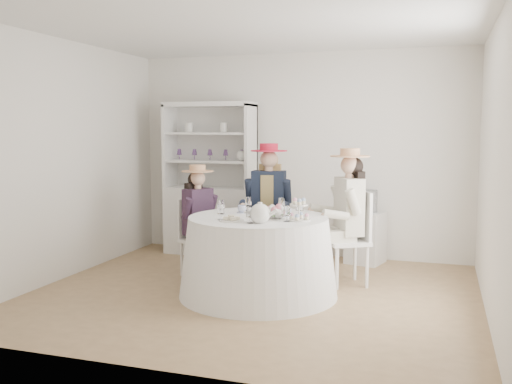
% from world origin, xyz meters
% --- Properties ---
extents(ground, '(4.50, 4.50, 0.00)m').
position_xyz_m(ground, '(0.00, 0.00, 0.00)').
color(ground, olive).
rests_on(ground, ground).
extents(ceiling, '(4.50, 4.50, 0.00)m').
position_xyz_m(ceiling, '(0.00, 0.00, 2.70)').
color(ceiling, white).
rests_on(ceiling, wall_back).
extents(wall_back, '(4.50, 0.00, 4.50)m').
position_xyz_m(wall_back, '(0.00, 2.00, 1.35)').
color(wall_back, white).
rests_on(wall_back, ground).
extents(wall_front, '(4.50, 0.00, 4.50)m').
position_xyz_m(wall_front, '(0.00, -2.00, 1.35)').
color(wall_front, white).
rests_on(wall_front, ground).
extents(wall_left, '(0.00, 4.50, 4.50)m').
position_xyz_m(wall_left, '(-2.25, 0.00, 1.35)').
color(wall_left, white).
rests_on(wall_left, ground).
extents(wall_right, '(0.00, 4.50, 4.50)m').
position_xyz_m(wall_right, '(2.25, 0.00, 1.35)').
color(wall_right, white).
rests_on(wall_right, ground).
extents(tea_table, '(1.62, 1.62, 0.81)m').
position_xyz_m(tea_table, '(0.06, -0.02, 0.41)').
color(tea_table, white).
rests_on(tea_table, ground).
extents(hutch, '(1.39, 0.91, 2.05)m').
position_xyz_m(hutch, '(-1.16, 1.68, 0.73)').
color(hutch, silver).
rests_on(hutch, ground).
extents(side_table, '(0.51, 0.51, 0.65)m').
position_xyz_m(side_table, '(0.93, 1.75, 0.33)').
color(side_table, silver).
rests_on(side_table, ground).
extents(hatbox, '(0.28, 0.28, 0.28)m').
position_xyz_m(hatbox, '(0.93, 1.75, 0.79)').
color(hatbox, black).
rests_on(hatbox, side_table).
extents(guest_left, '(0.54, 0.49, 1.29)m').
position_xyz_m(guest_left, '(-0.82, 0.51, 0.73)').
color(guest_left, silver).
rests_on(guest_left, ground).
extents(guest_mid, '(0.56, 0.58, 1.53)m').
position_xyz_m(guest_mid, '(-0.14, 0.99, 0.86)').
color(guest_mid, silver).
rests_on(guest_mid, ground).
extents(guest_right, '(0.64, 0.59, 1.49)m').
position_xyz_m(guest_right, '(0.86, 0.64, 0.84)').
color(guest_right, silver).
rests_on(guest_right, ground).
extents(spare_chair, '(0.48, 0.48, 0.88)m').
position_xyz_m(spare_chair, '(-0.21, 1.31, 0.47)').
color(spare_chair, silver).
rests_on(spare_chair, ground).
extents(teacup_a, '(0.12, 0.12, 0.07)m').
position_xyz_m(teacup_a, '(-0.17, 0.15, 0.85)').
color(teacup_a, white).
rests_on(teacup_a, tea_table).
extents(teacup_b, '(0.09, 0.09, 0.06)m').
position_xyz_m(teacup_b, '(0.01, 0.27, 0.85)').
color(teacup_b, white).
rests_on(teacup_b, tea_table).
extents(teacup_c, '(0.11, 0.11, 0.07)m').
position_xyz_m(teacup_c, '(0.34, 0.08, 0.85)').
color(teacup_c, white).
rests_on(teacup_c, tea_table).
extents(flower_bowl, '(0.24, 0.24, 0.05)m').
position_xyz_m(flower_bowl, '(0.27, -0.06, 0.84)').
color(flower_bowl, white).
rests_on(flower_bowl, tea_table).
extents(flower_arrangement, '(0.18, 0.17, 0.06)m').
position_xyz_m(flower_arrangement, '(0.25, -0.12, 0.90)').
color(flower_arrangement, '#DD6E82').
rests_on(flower_arrangement, tea_table).
extents(table_teapot, '(0.28, 0.20, 0.21)m').
position_xyz_m(table_teapot, '(0.20, -0.39, 0.90)').
color(table_teapot, white).
rests_on(table_teapot, tea_table).
extents(sandwich_plate, '(0.24, 0.24, 0.05)m').
position_xyz_m(sandwich_plate, '(-0.09, -0.37, 0.83)').
color(sandwich_plate, white).
rests_on(sandwich_plate, tea_table).
extents(cupcake_stand, '(0.23, 0.23, 0.21)m').
position_xyz_m(cupcake_stand, '(0.51, -0.13, 0.89)').
color(cupcake_stand, white).
rests_on(cupcake_stand, tea_table).
extents(stemware_set, '(0.89, 0.89, 0.15)m').
position_xyz_m(stemware_set, '(0.06, -0.02, 0.89)').
color(stemware_set, white).
rests_on(stemware_set, tea_table).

